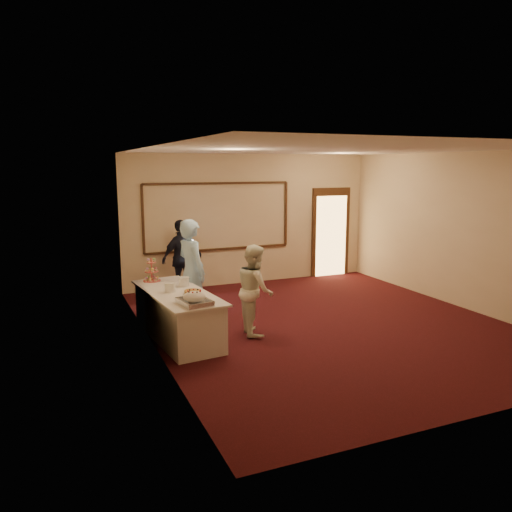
% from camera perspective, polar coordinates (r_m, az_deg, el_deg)
% --- Properties ---
extents(floor, '(7.00, 7.00, 0.00)m').
position_cam_1_polar(floor, '(8.91, 8.02, -7.71)').
color(floor, black).
rests_on(floor, ground).
extents(room_walls, '(6.04, 7.04, 3.02)m').
position_cam_1_polar(room_walls, '(8.51, 8.36, 5.38)').
color(room_walls, beige).
rests_on(room_walls, floor).
extents(wall_molding, '(3.45, 0.04, 1.55)m').
position_cam_1_polar(wall_molding, '(11.36, -4.31, 4.52)').
color(wall_molding, black).
rests_on(wall_molding, room_walls).
extents(doorway, '(1.05, 0.07, 2.20)m').
position_cam_1_polar(doorway, '(12.65, 8.52, 2.65)').
color(doorway, black).
rests_on(doorway, floor).
extents(buffet_table, '(1.09, 2.30, 0.77)m').
position_cam_1_polar(buffet_table, '(8.12, -8.94, -6.66)').
color(buffet_table, silver).
rests_on(buffet_table, floor).
extents(pavlova_tray, '(0.46, 0.58, 0.20)m').
position_cam_1_polar(pavlova_tray, '(7.23, -7.05, -4.86)').
color(pavlova_tray, '#B7B9BF').
rests_on(pavlova_tray, buffet_table).
extents(cupcake_stand, '(0.30, 0.30, 0.44)m').
position_cam_1_polar(cupcake_stand, '(8.79, -11.84, -1.81)').
color(cupcake_stand, '#D65650').
rests_on(cupcake_stand, buffet_table).
extents(plate_stack_a, '(0.18, 0.18, 0.15)m').
position_cam_1_polar(plate_stack_a, '(8.00, -9.80, -3.54)').
color(plate_stack_a, white).
rests_on(plate_stack_a, buffet_table).
extents(plate_stack_b, '(0.18, 0.18, 0.15)m').
position_cam_1_polar(plate_stack_b, '(8.35, -8.23, -2.92)').
color(plate_stack_b, white).
rests_on(plate_stack_b, buffet_table).
extents(tart, '(0.30, 0.30, 0.06)m').
position_cam_1_polar(tart, '(7.83, -7.26, -4.13)').
color(tart, white).
rests_on(tart, buffet_table).
extents(man, '(0.61, 0.76, 1.84)m').
position_cam_1_polar(man, '(8.74, -7.36, -1.79)').
color(man, '#9DCDF8').
rests_on(man, floor).
extents(woman, '(0.68, 0.81, 1.48)m').
position_cam_1_polar(woman, '(8.17, -0.12, -3.84)').
color(woman, white).
rests_on(woman, floor).
extents(guest, '(1.03, 0.68, 1.63)m').
position_cam_1_polar(guest, '(10.61, -8.43, -0.25)').
color(guest, black).
rests_on(guest, floor).
extents(camera_flash, '(0.07, 0.04, 0.05)m').
position_cam_1_polar(camera_flash, '(10.49, -7.39, 1.67)').
color(camera_flash, white).
rests_on(camera_flash, guest).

